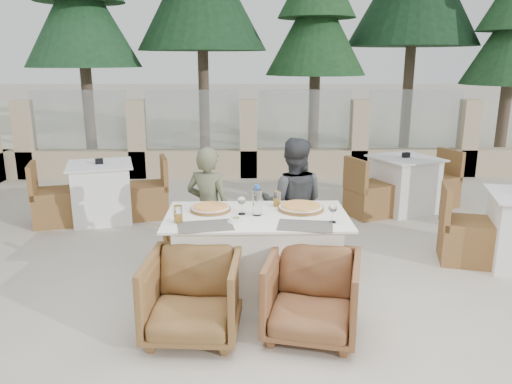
{
  "coord_description": "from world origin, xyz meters",
  "views": [
    {
      "loc": [
        -0.07,
        -4.15,
        2.1
      ],
      "look_at": [
        0.03,
        0.33,
        0.9
      ],
      "focal_mm": 35.0,
      "sensor_mm": 36.0,
      "label": 1
    }
  ],
  "objects_px": {
    "pizza_right": "(301,207)",
    "beer_glass_right": "(277,199)",
    "dining_table": "(257,256)",
    "armchair_far_right": "(300,243)",
    "beer_glass_left": "(178,214)",
    "armchair_near_right": "(312,296)",
    "diner_left": "(209,210)",
    "armchair_far_left": "(204,245)",
    "diner_right": "(293,204)",
    "water_bottle": "(257,200)",
    "pizza_left": "(210,208)",
    "bg_table_a": "(102,192)",
    "wine_glass_corner": "(333,212)",
    "wine_glass_centre": "(242,204)",
    "bg_table_b": "(404,184)",
    "olive_dish": "(236,219)",
    "armchair_near_left": "(193,296)"
  },
  "relations": [
    {
      "from": "dining_table",
      "to": "wine_glass_centre",
      "type": "distance_m",
      "value": 0.5
    },
    {
      "from": "pizza_right",
      "to": "diner_left",
      "type": "distance_m",
      "value": 1.0
    },
    {
      "from": "pizza_left",
      "to": "armchair_far_left",
      "type": "relative_size",
      "value": 0.62
    },
    {
      "from": "olive_dish",
      "to": "wine_glass_centre",
      "type": "bearing_deg",
      "value": 77.91
    },
    {
      "from": "dining_table",
      "to": "diner_left",
      "type": "relative_size",
      "value": 1.25
    },
    {
      "from": "water_bottle",
      "to": "armchair_near_right",
      "type": "xyz_separation_m",
      "value": [
        0.41,
        -0.68,
        -0.58
      ]
    },
    {
      "from": "pizza_left",
      "to": "diner_left",
      "type": "distance_m",
      "value": 0.5
    },
    {
      "from": "pizza_left",
      "to": "armchair_near_right",
      "type": "distance_m",
      "value": 1.25
    },
    {
      "from": "armchair_near_left",
      "to": "bg_table_b",
      "type": "bearing_deg",
      "value": 55.61
    },
    {
      "from": "pizza_right",
      "to": "bg_table_a",
      "type": "xyz_separation_m",
      "value": [
        -2.41,
        2.11,
        -0.41
      ]
    },
    {
      "from": "olive_dish",
      "to": "bg_table_a",
      "type": "relative_size",
      "value": 0.07
    },
    {
      "from": "pizza_left",
      "to": "beer_glass_right",
      "type": "height_order",
      "value": "beer_glass_right"
    },
    {
      "from": "pizza_left",
      "to": "bg_table_b",
      "type": "height_order",
      "value": "pizza_left"
    },
    {
      "from": "water_bottle",
      "to": "beer_glass_left",
      "type": "distance_m",
      "value": 0.69
    },
    {
      "from": "armchair_far_left",
      "to": "diner_left",
      "type": "relative_size",
      "value": 0.46
    },
    {
      "from": "armchair_far_left",
      "to": "diner_right",
      "type": "relative_size",
      "value": 0.44
    },
    {
      "from": "dining_table",
      "to": "beer_glass_right",
      "type": "bearing_deg",
      "value": 54.78
    },
    {
      "from": "pizza_right",
      "to": "beer_glass_right",
      "type": "xyz_separation_m",
      "value": [
        -0.21,
        0.13,
        0.04
      ]
    },
    {
      "from": "diner_left",
      "to": "wine_glass_centre",
      "type": "bearing_deg",
      "value": 141.47
    },
    {
      "from": "beer_glass_left",
      "to": "armchair_far_left",
      "type": "xyz_separation_m",
      "value": [
        0.14,
        0.76,
        -0.58
      ]
    },
    {
      "from": "beer_glass_right",
      "to": "olive_dish",
      "type": "bearing_deg",
      "value": -128.96
    },
    {
      "from": "water_bottle",
      "to": "bg_table_b",
      "type": "height_order",
      "value": "water_bottle"
    },
    {
      "from": "water_bottle",
      "to": "armchair_far_right",
      "type": "xyz_separation_m",
      "value": [
        0.45,
        0.55,
        -0.61
      ]
    },
    {
      "from": "diner_left",
      "to": "bg_table_b",
      "type": "height_order",
      "value": "diner_left"
    },
    {
      "from": "beer_glass_left",
      "to": "diner_left",
      "type": "relative_size",
      "value": 0.12
    },
    {
      "from": "beer_glass_right",
      "to": "armchair_near_left",
      "type": "xyz_separation_m",
      "value": [
        -0.7,
        -0.94,
        -0.51
      ]
    },
    {
      "from": "bg_table_a",
      "to": "bg_table_b",
      "type": "xyz_separation_m",
      "value": [
        4.15,
        0.35,
        0.0
      ]
    },
    {
      "from": "dining_table",
      "to": "pizza_left",
      "type": "bearing_deg",
      "value": 161.54
    },
    {
      "from": "diner_left",
      "to": "pizza_left",
      "type": "bearing_deg",
      "value": 117.7
    },
    {
      "from": "armchair_far_left",
      "to": "diner_right",
      "type": "distance_m",
      "value": 1.0
    },
    {
      "from": "water_bottle",
      "to": "diner_right",
      "type": "bearing_deg",
      "value": 59.97
    },
    {
      "from": "beer_glass_left",
      "to": "beer_glass_right",
      "type": "distance_m",
      "value": 0.98
    },
    {
      "from": "water_bottle",
      "to": "bg_table_a",
      "type": "xyz_separation_m",
      "value": [
        -2.01,
        2.26,
        -0.52
      ]
    },
    {
      "from": "diner_right",
      "to": "beer_glass_right",
      "type": "bearing_deg",
      "value": 71.85
    },
    {
      "from": "water_bottle",
      "to": "wine_glass_corner",
      "type": "relative_size",
      "value": 1.48
    },
    {
      "from": "water_bottle",
      "to": "armchair_near_left",
      "type": "height_order",
      "value": "water_bottle"
    },
    {
      "from": "olive_dish",
      "to": "dining_table",
      "type": "bearing_deg",
      "value": 46.07
    },
    {
      "from": "water_bottle",
      "to": "armchair_near_right",
      "type": "distance_m",
      "value": 0.98
    },
    {
      "from": "beer_glass_left",
      "to": "diner_right",
      "type": "distance_m",
      "value": 1.36
    },
    {
      "from": "dining_table",
      "to": "armchair_far_right",
      "type": "relative_size",
      "value": 2.47
    },
    {
      "from": "armchair_far_left",
      "to": "armchair_far_right",
      "type": "bearing_deg",
      "value": -158.78
    },
    {
      "from": "armchair_far_left",
      "to": "armchair_near_right",
      "type": "xyz_separation_m",
      "value": [
        0.94,
        -1.25,
        0.06
      ]
    },
    {
      "from": "armchair_far_left",
      "to": "bg_table_b",
      "type": "xyz_separation_m",
      "value": [
        2.67,
        2.03,
        0.12
      ]
    },
    {
      "from": "wine_glass_corner",
      "to": "bg_table_a",
      "type": "bearing_deg",
      "value": 136.81
    },
    {
      "from": "wine_glass_centre",
      "to": "armchair_near_right",
      "type": "relative_size",
      "value": 0.26
    },
    {
      "from": "beer_glass_left",
      "to": "armchair_near_right",
      "type": "relative_size",
      "value": 0.21
    },
    {
      "from": "wine_glass_centre",
      "to": "armchair_far_right",
      "type": "relative_size",
      "value": 0.28
    },
    {
      "from": "beer_glass_left",
      "to": "bg_table_a",
      "type": "xyz_separation_m",
      "value": [
        -1.34,
        2.45,
        -0.46
      ]
    },
    {
      "from": "pizza_left",
      "to": "bg_table_a",
      "type": "relative_size",
      "value": 0.22
    },
    {
      "from": "olive_dish",
      "to": "diner_right",
      "type": "height_order",
      "value": "diner_right"
    }
  ]
}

